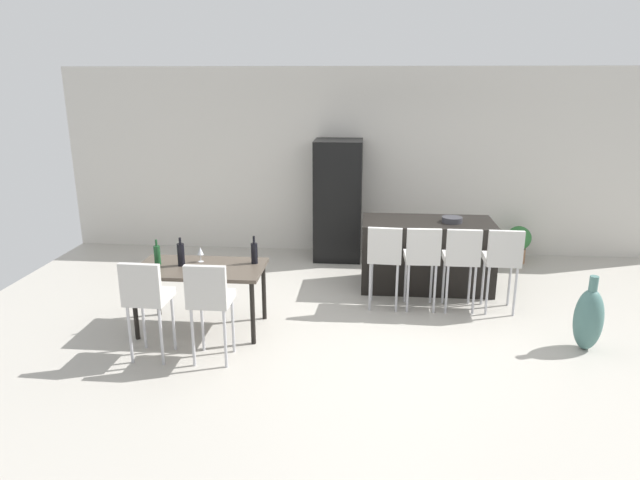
% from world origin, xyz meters
% --- Properties ---
extents(ground_plane, '(10.00, 10.00, 0.00)m').
position_xyz_m(ground_plane, '(0.00, 0.00, 0.00)').
color(ground_plane, '#ADA89E').
extents(back_wall, '(10.00, 0.12, 2.90)m').
position_xyz_m(back_wall, '(0.00, 2.67, 1.45)').
color(back_wall, beige).
rests_on(back_wall, ground_plane).
extents(kitchen_island, '(1.71, 0.81, 0.92)m').
position_xyz_m(kitchen_island, '(0.66, 1.05, 0.46)').
color(kitchen_island, black).
rests_on(kitchen_island, ground_plane).
extents(bar_chair_left, '(0.43, 0.43, 1.05)m').
position_xyz_m(bar_chair_left, '(0.07, 0.27, 0.70)').
color(bar_chair_left, beige).
rests_on(bar_chair_left, ground_plane).
extents(bar_chair_middle, '(0.41, 0.41, 1.05)m').
position_xyz_m(bar_chair_middle, '(0.52, 0.27, 0.70)').
color(bar_chair_middle, beige).
rests_on(bar_chair_middle, ground_plane).
extents(bar_chair_right, '(0.40, 0.40, 1.05)m').
position_xyz_m(bar_chair_right, '(0.98, 0.27, 0.70)').
color(bar_chair_right, beige).
rests_on(bar_chair_right, ground_plane).
extents(bar_chair_far, '(0.41, 0.41, 1.05)m').
position_xyz_m(bar_chair_far, '(1.46, 0.27, 0.70)').
color(bar_chair_far, beige).
rests_on(bar_chair_far, ground_plane).
extents(dining_table, '(1.40, 0.76, 0.74)m').
position_xyz_m(dining_table, '(-1.96, -0.50, 0.67)').
color(dining_table, '#4C4238').
rests_on(dining_table, ground_plane).
extents(dining_chair_near, '(0.41, 0.41, 1.05)m').
position_xyz_m(dining_chair_near, '(-2.28, -1.24, 0.70)').
color(dining_chair_near, beige).
rests_on(dining_chair_near, ground_plane).
extents(dining_chair_far, '(0.40, 0.40, 1.05)m').
position_xyz_m(dining_chair_far, '(-1.65, -1.24, 0.70)').
color(dining_chair_far, beige).
rests_on(dining_chair_far, ground_plane).
extents(wine_bottle_corner, '(0.07, 0.07, 0.32)m').
position_xyz_m(wine_bottle_corner, '(-1.39, -0.33, 0.86)').
color(wine_bottle_corner, black).
rests_on(wine_bottle_corner, dining_table).
extents(wine_bottle_end, '(0.08, 0.08, 0.32)m').
position_xyz_m(wine_bottle_end, '(-2.18, -0.48, 0.87)').
color(wine_bottle_end, black).
rests_on(wine_bottle_end, dining_table).
extents(wine_bottle_far, '(0.07, 0.07, 0.29)m').
position_xyz_m(wine_bottle_far, '(-2.45, -0.46, 0.85)').
color(wine_bottle_far, '#194723').
rests_on(wine_bottle_far, dining_table).
extents(wine_glass_left, '(0.07, 0.07, 0.17)m').
position_xyz_m(wine_glass_left, '(-2.00, -0.33, 0.86)').
color(wine_glass_left, silver).
rests_on(wine_glass_left, dining_table).
extents(refrigerator, '(0.72, 0.68, 1.84)m').
position_xyz_m(refrigerator, '(-0.60, 2.23, 0.92)').
color(refrigerator, black).
rests_on(refrigerator, ground_plane).
extents(fruit_bowl, '(0.26, 0.26, 0.07)m').
position_xyz_m(fruit_bowl, '(0.96, 1.01, 0.96)').
color(fruit_bowl, '#333338').
rests_on(fruit_bowl, kitchen_island).
extents(floor_vase, '(0.29, 0.29, 0.81)m').
position_xyz_m(floor_vase, '(2.16, -0.64, 0.34)').
color(floor_vase, '#47706B').
rests_on(floor_vase, ground_plane).
extents(potted_plant, '(0.37, 0.37, 0.57)m').
position_xyz_m(potted_plant, '(2.16, 2.22, 0.33)').
color(potted_plant, '#996B4C').
rests_on(potted_plant, ground_plane).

